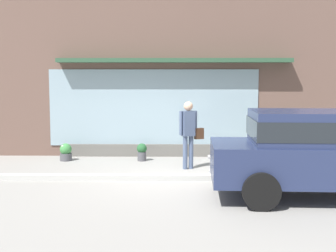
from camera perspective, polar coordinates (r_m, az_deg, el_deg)
The scene contains 11 objects.
ground_plane at distance 10.60m, azimuth 0.79°, elevation -6.52°, with size 60.00×60.00×0.00m, color gray.
curb_strip at distance 10.39m, azimuth 0.79°, elevation -6.44°, with size 14.00×0.24×0.12m, color #B2B2AD.
storefront at distance 13.53m, azimuth 0.74°, elevation 6.10°, with size 14.00×0.81×4.75m.
fire_hydrant at distance 11.19m, azimuth 6.06°, elevation -3.72°, with size 0.41×0.38×0.85m.
pedestrian_with_handbag at distance 11.52m, azimuth 2.65°, elevation -0.47°, with size 0.63×0.35×1.71m.
pedestrian_passerby at distance 11.00m, azimuth 14.58°, elevation -1.38°, with size 0.26×0.51×1.57m.
parked_car_navy at distance 9.13m, azimuth 18.72°, elevation -2.78°, with size 4.42×2.10×1.68m.
potted_plant_corner_tall at distance 13.67m, azimuth 16.40°, elevation -1.98°, with size 0.60×0.60×0.82m.
potted_plant_near_hydrant at distance 13.07m, azimuth -12.67°, elevation -3.21°, with size 0.33×0.33×0.49m.
potted_plant_window_center at distance 12.74m, azimuth -3.30°, elevation -3.21°, with size 0.28×0.28×0.49m.
potted_plant_by_entrance at distance 13.35m, azimuth 12.14°, elevation -1.79°, with size 0.31×0.31×1.09m.
Camera 1 is at (-0.02, -10.35, 2.29)m, focal length 48.71 mm.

